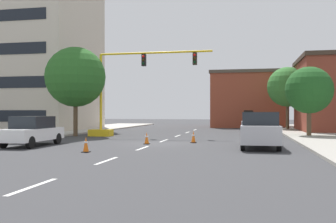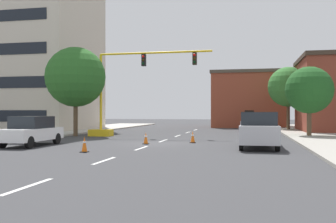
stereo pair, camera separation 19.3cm
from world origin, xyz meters
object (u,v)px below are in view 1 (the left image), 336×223
object	(u,v)px
traffic_signal_gantry	(116,108)
tree_right_mid	(309,90)
tree_right_far	(287,87)
traffic_cone_roadside_b	(147,138)
sedan_white_near_left	(32,131)
pickup_truck_silver	(260,130)
traffic_cone_roadside_a	(86,144)
traffic_cone_roadside_c	(193,137)
tree_left_near	(76,77)

from	to	relation	value
traffic_signal_gantry	tree_right_mid	distance (m)	15.49
traffic_signal_gantry	tree_right_far	bearing A→B (deg)	42.60
tree_right_mid	traffic_cone_roadside_b	size ratio (longest dim) A/B	7.51
traffic_signal_gantry	tree_right_mid	xyz separation A→B (m)	(15.29, 2.04, 1.41)
traffic_signal_gantry	tree_right_mid	world-z (taller)	traffic_signal_gantry
sedan_white_near_left	tree_right_mid	bearing A→B (deg)	33.72
sedan_white_near_left	pickup_truck_silver	bearing A→B (deg)	6.61
traffic_cone_roadside_a	traffic_cone_roadside_b	size ratio (longest dim) A/B	1.06
pickup_truck_silver	traffic_cone_roadside_c	size ratio (longest dim) A/B	7.02
tree_left_near	tree_right_far	size ratio (longest dim) A/B	1.06
tree_right_mid	sedan_white_near_left	xyz separation A→B (m)	(-17.18, -11.47, -2.82)
traffic_signal_gantry	pickup_truck_silver	distance (m)	13.73
tree_right_mid	traffic_cone_roadside_a	size ratio (longest dim) A/B	7.08
traffic_signal_gantry	traffic_cone_roadside_b	world-z (taller)	traffic_signal_gantry
pickup_truck_silver	traffic_cone_roadside_a	distance (m)	9.48
traffic_signal_gantry	traffic_cone_roadside_b	distance (m)	8.36
tree_left_near	traffic_cone_roadside_c	distance (m)	12.26
tree_left_near	traffic_cone_roadside_b	xyz separation A→B (m)	(7.69, -6.28, -4.50)
sedan_white_near_left	traffic_cone_roadside_b	size ratio (longest dim) A/B	6.07
traffic_signal_gantry	tree_left_near	bearing A→B (deg)	-170.17
traffic_cone_roadside_a	tree_right_mid	bearing A→B (deg)	48.18
pickup_truck_silver	traffic_cone_roadside_b	distance (m)	6.88
traffic_cone_roadside_b	traffic_cone_roadside_c	size ratio (longest dim) A/B	0.97
sedan_white_near_left	traffic_cone_roadside_a	bearing A→B (deg)	-30.36
tree_right_far	traffic_cone_roadside_c	distance (m)	20.94
tree_right_far	traffic_cone_roadside_a	bearing A→B (deg)	-115.37
sedan_white_near_left	traffic_cone_roadside_c	xyz separation A→B (m)	(8.96, 4.14, -0.51)
traffic_cone_roadside_c	sedan_white_near_left	bearing A→B (deg)	-155.22
traffic_cone_roadside_b	traffic_cone_roadside_c	distance (m)	3.13
traffic_signal_gantry	tree_right_far	world-z (taller)	tree_right_far
tree_right_far	traffic_cone_roadside_c	bearing A→B (deg)	-112.33
tree_right_far	traffic_cone_roadside_c	world-z (taller)	tree_right_far
pickup_truck_silver	traffic_cone_roadside_c	world-z (taller)	pickup_truck_silver
tree_right_mid	traffic_signal_gantry	bearing A→B (deg)	-172.39
tree_right_mid	traffic_cone_roadside_b	xyz separation A→B (m)	(-10.92, -8.90, -3.35)
sedan_white_near_left	traffic_cone_roadside_c	distance (m)	9.88
tree_left_near	traffic_cone_roadside_b	size ratio (longest dim) A/B	9.85
tree_left_near	traffic_cone_roadside_a	distance (m)	13.71
tree_left_near	pickup_truck_silver	size ratio (longest dim) A/B	1.35
pickup_truck_silver	traffic_cone_roadside_a	bearing A→B (deg)	-153.85
tree_right_mid	traffic_cone_roadside_a	world-z (taller)	tree_right_mid
tree_right_mid	pickup_truck_silver	world-z (taller)	tree_right_mid
tree_right_mid	sedan_white_near_left	world-z (taller)	tree_right_mid
traffic_signal_gantry	tree_left_near	world-z (taller)	tree_left_near
traffic_signal_gantry	pickup_truck_silver	bearing A→B (deg)	-35.37
tree_right_far	traffic_cone_roadside_b	world-z (taller)	tree_right_far
traffic_cone_roadside_a	traffic_cone_roadside_b	distance (m)	5.50
tree_right_mid	traffic_cone_roadside_b	bearing A→B (deg)	-140.81
traffic_signal_gantry	sedan_white_near_left	bearing A→B (deg)	-101.34
tree_left_near	traffic_cone_roadside_c	world-z (taller)	tree_left_near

